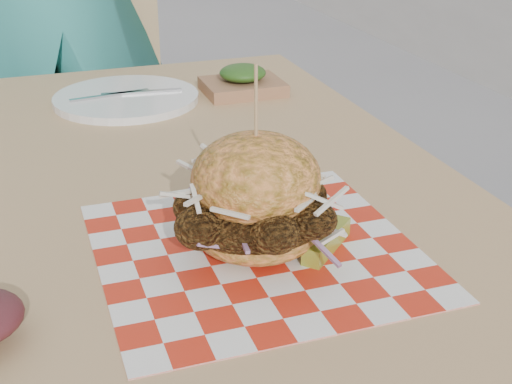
% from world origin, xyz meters
% --- Properties ---
extents(patio_table, '(0.80, 1.20, 0.75)m').
position_xyz_m(patio_table, '(-0.31, 0.03, 0.67)').
color(patio_table, tan).
rests_on(patio_table, ground).
extents(patio_chair, '(0.46, 0.47, 0.95)m').
position_xyz_m(patio_chair, '(-0.30, 1.01, 0.55)').
color(patio_chair, tan).
rests_on(patio_chair, ground).
extents(paper_liner, '(0.36, 0.36, 0.00)m').
position_xyz_m(paper_liner, '(-0.26, -0.23, 0.75)').
color(paper_liner, red).
rests_on(paper_liner, patio_table).
extents(sandwich, '(0.19, 0.19, 0.22)m').
position_xyz_m(sandwich, '(-0.26, -0.23, 0.81)').
color(sandwich, '#F28F44').
rests_on(sandwich, paper_liner).
extents(pickle_spear, '(0.08, 0.08, 0.02)m').
position_xyz_m(pickle_spear, '(-0.18, -0.25, 0.76)').
color(pickle_spear, '#92A12E').
rests_on(pickle_spear, paper_liner).
extents(place_setting, '(0.27, 0.27, 0.02)m').
position_xyz_m(place_setting, '(-0.31, 0.38, 0.76)').
color(place_setting, white).
rests_on(place_setting, patio_table).
extents(kraft_tray, '(0.15, 0.12, 0.06)m').
position_xyz_m(kraft_tray, '(-0.08, 0.37, 0.77)').
color(kraft_tray, '#966544').
rests_on(kraft_tray, patio_table).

